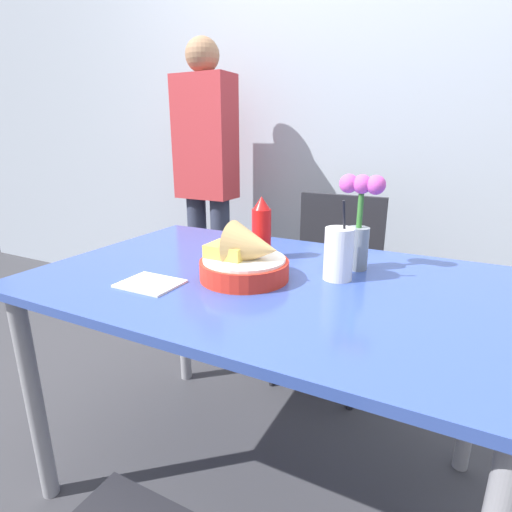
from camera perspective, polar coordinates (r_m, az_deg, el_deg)
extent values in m
plane|color=#38383D|center=(1.54, 1.05, -29.23)|extent=(12.00, 12.00, 0.00)
cube|color=#9EA8B7|center=(2.29, 16.53, 21.08)|extent=(7.00, 0.06, 2.60)
cube|color=#334C9E|center=(1.14, 1.24, -3.45)|extent=(1.29, 0.84, 0.02)
cylinder|color=gray|center=(1.43, -29.12, -17.58)|extent=(0.05, 0.05, 0.70)
cylinder|color=gray|center=(1.85, -10.40, -7.58)|extent=(0.05, 0.05, 0.70)
cylinder|color=gray|center=(1.53, 28.84, -15.17)|extent=(0.05, 0.05, 0.70)
cylinder|color=black|center=(1.83, 2.40, -12.51)|extent=(0.03, 0.03, 0.42)
cylinder|color=black|center=(1.73, 13.64, -14.86)|extent=(0.03, 0.03, 0.42)
cylinder|color=black|center=(2.13, 6.53, -8.20)|extent=(0.03, 0.03, 0.42)
cylinder|color=black|center=(2.04, 16.14, -9.90)|extent=(0.03, 0.03, 0.42)
cube|color=black|center=(1.83, 10.02, -5.15)|extent=(0.40, 0.40, 0.02)
cube|color=black|center=(1.94, 11.99, 2.58)|extent=(0.40, 0.03, 0.41)
cylinder|color=red|center=(1.11, -1.68, -1.93)|extent=(0.25, 0.25, 0.05)
cylinder|color=white|center=(1.10, -1.69, -0.44)|extent=(0.23, 0.23, 0.01)
cone|color=tan|center=(1.07, -0.26, 1.21)|extent=(0.14, 0.14, 0.14)
cube|color=#E5C14C|center=(1.10, -3.98, 0.59)|extent=(0.11, 0.09, 0.04)
cylinder|color=red|center=(1.27, 0.78, 3.12)|extent=(0.06, 0.06, 0.16)
cone|color=red|center=(1.25, 0.80, 7.61)|extent=(0.06, 0.06, 0.04)
cylinder|color=silver|center=(1.11, 11.71, 0.29)|extent=(0.08, 0.08, 0.14)
cylinder|color=black|center=(1.11, 11.68, -0.28)|extent=(0.07, 0.07, 0.12)
cylinder|color=black|center=(1.09, 12.52, 3.48)|extent=(0.01, 0.06, 0.17)
cylinder|color=gray|center=(1.21, 14.27, 1.06)|extent=(0.06, 0.06, 0.13)
cylinder|color=#33722D|center=(1.19, 14.68, 6.64)|extent=(0.02, 0.02, 0.11)
sphere|color=#D14CB2|center=(1.18, 14.93, 9.88)|extent=(0.05, 0.05, 0.05)
sphere|color=#D14CB2|center=(1.18, 13.12, 10.06)|extent=(0.05, 0.05, 0.05)
sphere|color=#D14CB2|center=(1.17, 16.77, 9.69)|extent=(0.05, 0.05, 0.05)
cube|color=white|center=(1.10, -14.87, -3.83)|extent=(0.16, 0.12, 0.01)
cylinder|color=#2D3347|center=(2.42, -8.21, -0.64)|extent=(0.11, 0.11, 0.77)
cylinder|color=#2D3347|center=(2.34, -5.00, -1.18)|extent=(0.11, 0.11, 0.77)
cube|color=#B23338|center=(2.27, -7.26, 16.34)|extent=(0.32, 0.18, 0.64)
sphere|color=#997051|center=(2.30, -7.67, 26.58)|extent=(0.18, 0.18, 0.18)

